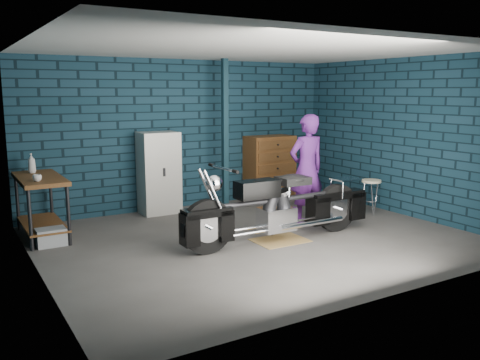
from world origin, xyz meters
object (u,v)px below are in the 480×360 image
object	(u,v)px
locker	(159,173)
shop_stool	(371,197)
workbench	(42,207)
storage_bin	(51,237)
tool_chest	(270,168)
motorcycle	(281,202)
person	(307,169)

from	to	relation	value
locker	shop_stool	bearing A→B (deg)	-31.87
workbench	locker	size ratio (longest dim) A/B	0.98
storage_bin	locker	distance (m)	2.37
locker	tool_chest	distance (m)	2.34
storage_bin	shop_stool	bearing A→B (deg)	-10.06
workbench	storage_bin	distance (m)	0.60
shop_stool	tool_chest	bearing A→B (deg)	112.46
motorcycle	locker	world-z (taller)	locker
tool_chest	shop_stool	world-z (taller)	tool_chest
motorcycle	storage_bin	distance (m)	3.27
tool_chest	person	bearing A→B (deg)	-105.57
workbench	tool_chest	bearing A→B (deg)	6.99
workbench	motorcycle	distance (m)	3.50
motorcycle	person	distance (m)	1.23
motorcycle	storage_bin	world-z (taller)	motorcycle
tool_chest	shop_stool	bearing A→B (deg)	-67.54
person	tool_chest	world-z (taller)	person
storage_bin	shop_stool	size ratio (longest dim) A/B	0.65
person	locker	size ratio (longest dim) A/B	1.24
motorcycle	locker	distance (m)	2.63
workbench	locker	distance (m)	2.15
locker	shop_stool	size ratio (longest dim) A/B	2.36
motorcycle	storage_bin	xyz separation A→B (m)	(-2.90, 1.44, -0.45)
motorcycle	person	world-z (taller)	person
storage_bin	workbench	bearing A→B (deg)	92.29
storage_bin	shop_stool	world-z (taller)	shop_stool
workbench	tool_chest	world-z (taller)	tool_chest
motorcycle	tool_chest	size ratio (longest dim) A/B	2.07
workbench	storage_bin	bearing A→B (deg)	-87.71
person	locker	distance (m)	2.59
storage_bin	motorcycle	bearing A→B (deg)	-26.46
person	shop_stool	world-z (taller)	person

